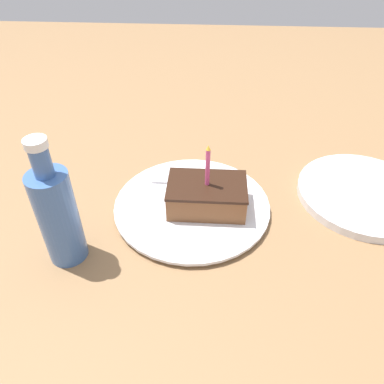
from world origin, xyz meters
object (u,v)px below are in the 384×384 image
object	(u,v)px
cake_slice	(207,195)
fork	(191,181)
side_plate	(364,194)
plate	(192,205)
bottle	(58,214)

from	to	relation	value
cake_slice	fork	world-z (taller)	cake_slice
cake_slice	side_plate	size ratio (longest dim) A/B	0.56
plate	side_plate	distance (m)	0.34
plate	bottle	xyz separation A→B (m)	(0.12, -0.20, 0.08)
cake_slice	bottle	size ratio (longest dim) A/B	0.64
cake_slice	side_plate	distance (m)	0.31
side_plate	bottle	bearing A→B (deg)	-71.32
cake_slice	bottle	distance (m)	0.26
side_plate	plate	bearing A→B (deg)	-80.79
plate	side_plate	xyz separation A→B (m)	(-0.05, 0.33, 0.00)
side_plate	cake_slice	bearing A→B (deg)	-78.55
fork	side_plate	world-z (taller)	fork
side_plate	fork	bearing A→B (deg)	-91.53
fork	cake_slice	bearing A→B (deg)	24.54
bottle	side_plate	distance (m)	0.56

